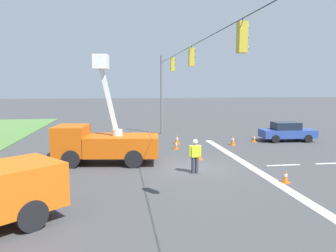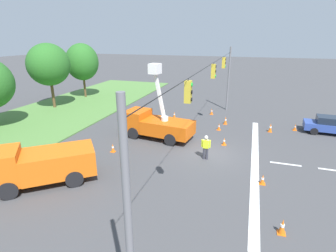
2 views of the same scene
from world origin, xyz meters
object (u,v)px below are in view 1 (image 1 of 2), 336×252
object	(u,v)px
traffic_cone_mid_left	(200,155)
traffic_cone_mid_right	(176,145)
traffic_cone_foreground_left	(106,141)
traffic_cone_far_right	(177,139)
traffic_cone_far_left	(286,176)
traffic_cone_lane_edge_a	(254,138)
utility_truck_bucket_lift	(103,141)
road_worker	(195,154)
traffic_cone_lane_edge_b	(233,140)
traffic_cone_near_bucket	(54,177)
sedan_blue	(287,131)
traffic_cone_centre_line	(150,135)

from	to	relation	value
traffic_cone_mid_left	traffic_cone_mid_right	size ratio (longest dim) A/B	0.98
traffic_cone_foreground_left	traffic_cone_mid_left	bearing A→B (deg)	-134.74
traffic_cone_mid_left	traffic_cone_far_right	xyz separation A→B (m)	(5.36, 0.47, 0.08)
traffic_cone_far_left	traffic_cone_lane_edge_a	bearing A→B (deg)	-15.86
traffic_cone_far_right	utility_truck_bucket_lift	bearing A→B (deg)	135.60
road_worker	traffic_cone_mid_right	world-z (taller)	road_worker
utility_truck_bucket_lift	road_worker	world-z (taller)	utility_truck_bucket_lift
traffic_cone_lane_edge_b	road_worker	bearing A→B (deg)	147.59
traffic_cone_mid_right	traffic_cone_lane_edge_b	size ratio (longest dim) A/B	0.81
traffic_cone_mid_left	traffic_cone_near_bucket	bearing A→B (deg)	116.35
utility_truck_bucket_lift	traffic_cone_lane_edge_a	world-z (taller)	utility_truck_bucket_lift
traffic_cone_far_left	traffic_cone_far_right	bearing A→B (deg)	17.14
traffic_cone_lane_edge_a	road_worker	bearing A→B (deg)	141.01
road_worker	sedan_blue	bearing A→B (deg)	-48.70
traffic_cone_far_right	traffic_cone_centre_line	size ratio (longest dim) A/B	1.14
road_worker	traffic_cone_lane_edge_a	world-z (taller)	road_worker
sedan_blue	traffic_cone_centre_line	xyz separation A→B (m)	(2.87, 10.96, -0.45)
traffic_cone_foreground_left	traffic_cone_near_bucket	distance (m)	9.92
sedan_blue	traffic_cone_mid_left	distance (m)	10.28
traffic_cone_mid_right	traffic_cone_lane_edge_a	world-z (taller)	traffic_cone_mid_right
traffic_cone_near_bucket	traffic_cone_lane_edge_a	distance (m)	16.63
traffic_cone_mid_left	traffic_cone_lane_edge_a	xyz separation A→B (m)	(5.51, -5.87, -0.01)
traffic_cone_foreground_left	traffic_cone_lane_edge_b	distance (m)	9.66
traffic_cone_far_right	traffic_cone_centre_line	world-z (taller)	traffic_cone_far_right
traffic_cone_mid_left	traffic_cone_far_right	size ratio (longest dim) A/B	0.81
utility_truck_bucket_lift	sedan_blue	xyz separation A→B (m)	(5.61, -14.46, -0.52)
road_worker	traffic_cone_far_left	xyz separation A→B (m)	(-2.29, -3.80, -0.70)
traffic_cone_centre_line	traffic_cone_far_left	bearing A→B (deg)	-159.49
traffic_cone_lane_edge_a	traffic_cone_near_bucket	bearing A→B (deg)	124.42
road_worker	traffic_cone_far_left	world-z (taller)	road_worker
traffic_cone_foreground_left	traffic_cone_mid_left	size ratio (longest dim) A/B	1.09
traffic_cone_foreground_left	utility_truck_bucket_lift	bearing A→B (deg)	-179.15
traffic_cone_lane_edge_a	utility_truck_bucket_lift	bearing A→B (deg)	115.63
sedan_blue	traffic_cone_far_left	bearing A→B (deg)	151.48
sedan_blue	traffic_cone_mid_left	xyz separation A→B (m)	(-5.52, 8.66, -0.48)
traffic_cone_lane_edge_a	traffic_cone_centre_line	size ratio (longest dim) A/B	0.89
utility_truck_bucket_lift	traffic_cone_foreground_left	xyz separation A→B (m)	(5.92, 0.09, -0.96)
utility_truck_bucket_lift	traffic_cone_lane_edge_b	distance (m)	10.49
traffic_cone_far_right	sedan_blue	bearing A→B (deg)	-88.98
traffic_cone_mid_left	traffic_cone_mid_right	xyz separation A→B (m)	(3.46, 0.86, 0.01)
sedan_blue	traffic_cone_mid_right	xyz separation A→B (m)	(-2.06, 9.53, -0.47)
road_worker	traffic_cone_lane_edge_b	xyz separation A→B (m)	(7.33, -4.65, -0.60)
sedan_blue	traffic_cone_foreground_left	size ratio (longest dim) A/B	6.29
traffic_cone_lane_edge_b	traffic_cone_far_right	world-z (taller)	traffic_cone_lane_edge_b
sedan_blue	traffic_cone_far_left	world-z (taller)	sedan_blue
traffic_cone_foreground_left	traffic_cone_far_left	xyz separation A→B (m)	(-11.09, -8.69, -0.04)
sedan_blue	traffic_cone_lane_edge_a	bearing A→B (deg)	90.19
traffic_cone_foreground_left	traffic_cone_centre_line	size ratio (longest dim) A/B	1.01
traffic_cone_lane_edge_a	sedan_blue	bearing A→B (deg)	-89.81
traffic_cone_mid_right	traffic_cone_far_left	size ratio (longest dim) A/B	1.04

